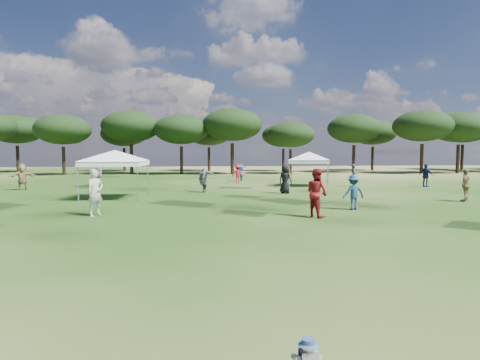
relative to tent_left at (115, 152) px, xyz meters
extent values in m
cylinder|color=black|center=(-10.22, 23.78, -0.96)|extent=(0.36, 0.36, 3.14)
ellipsoid|color=black|center=(-10.22, 23.78, 2.49)|extent=(6.11, 6.11, 3.29)
cylinder|color=black|center=(-3.10, 25.29, -0.80)|extent=(0.40, 0.40, 3.46)
ellipsoid|color=black|center=(-3.10, 25.29, 3.01)|extent=(6.73, 6.73, 3.63)
cylinder|color=black|center=(2.71, 24.12, -0.93)|extent=(0.37, 0.37, 3.21)
ellipsoid|color=black|center=(2.71, 24.12, 2.60)|extent=(6.24, 6.24, 3.36)
cylinder|color=black|center=(8.54, 23.66, -0.76)|extent=(0.41, 0.41, 3.56)
ellipsoid|color=black|center=(8.54, 23.66, 3.16)|extent=(6.91, 6.91, 3.73)
cylinder|color=black|center=(15.48, 23.99, -1.10)|extent=(0.33, 0.33, 2.88)
ellipsoid|color=black|center=(15.48, 23.99, 2.07)|extent=(5.60, 5.60, 3.02)
cylinder|color=black|center=(24.25, 26.46, -0.82)|extent=(0.39, 0.39, 3.44)
ellipsoid|color=black|center=(24.25, 26.46, 2.97)|extent=(6.69, 6.69, 3.60)
cylinder|color=black|center=(31.06, 22.54, -0.77)|extent=(0.40, 0.40, 3.53)
ellipsoid|color=black|center=(31.06, 22.54, 3.12)|extent=(6.86, 6.86, 3.70)
cylinder|color=black|center=(35.93, 22.95, -0.80)|extent=(0.40, 0.40, 3.47)
ellipsoid|color=black|center=(35.93, 22.95, 3.01)|extent=(6.74, 6.74, 3.63)
cylinder|color=black|center=(-18.11, 31.05, -0.85)|extent=(0.39, 0.39, 3.37)
ellipsoid|color=black|center=(-18.11, 31.05, 2.85)|extent=(6.54, 6.54, 3.53)
cylinder|color=black|center=(-5.23, 32.80, -0.98)|extent=(0.36, 0.36, 3.11)
ellipsoid|color=black|center=(-5.23, 32.80, 2.45)|extent=(6.05, 6.05, 3.26)
cylinder|color=black|center=(6.11, 32.01, -0.94)|extent=(0.37, 0.37, 3.20)
ellipsoid|color=black|center=(6.11, 32.01, 2.58)|extent=(6.21, 6.21, 3.35)
cylinder|color=black|center=(16.11, 30.83, -1.04)|extent=(0.34, 0.34, 2.99)
ellipsoid|color=black|center=(16.11, 30.83, 2.25)|extent=(5.81, 5.81, 3.13)
cylinder|color=black|center=(28.90, 31.23, -0.88)|extent=(0.38, 0.38, 3.31)
ellipsoid|color=black|center=(28.90, 31.23, 2.76)|extent=(6.43, 6.43, 3.47)
cylinder|color=black|center=(42.59, 31.61, -0.72)|extent=(0.42, 0.42, 3.64)
ellipsoid|color=black|center=(42.59, 31.61, 3.28)|extent=(7.06, 7.06, 3.81)
cylinder|color=gray|center=(-1.58, -1.42, -1.54)|extent=(0.06, 0.06, 1.99)
cylinder|color=gray|center=(1.42, -1.58, -1.54)|extent=(0.06, 0.06, 1.99)
cylinder|color=gray|center=(-1.42, 1.58, -1.54)|extent=(0.06, 0.06, 1.99)
cylinder|color=gray|center=(1.58, 1.42, -1.54)|extent=(0.06, 0.06, 1.99)
cube|color=white|center=(0.00, 0.00, -0.60)|extent=(3.33, 3.33, 0.25)
pyramid|color=white|center=(0.00, 0.00, 0.12)|extent=(6.43, 6.43, 0.60)
cylinder|color=gray|center=(11.11, 5.91, -1.58)|extent=(0.06, 0.06, 1.90)
cylinder|color=gray|center=(13.74, 5.10, -1.58)|extent=(0.06, 0.06, 1.90)
cylinder|color=gray|center=(11.92, 8.54, -1.58)|extent=(0.06, 0.06, 1.90)
cylinder|color=gray|center=(14.55, 7.73, -1.58)|extent=(0.06, 0.06, 1.90)
cube|color=white|center=(12.83, 6.82, -0.68)|extent=(3.64, 3.64, 0.25)
pyramid|color=white|center=(12.83, 6.82, 0.04)|extent=(5.67, 5.67, 0.60)
cube|color=white|center=(5.65, -18.30, -2.29)|extent=(0.20, 0.15, 0.20)
cylinder|color=white|center=(5.53, -18.25, -2.29)|extent=(0.08, 0.20, 0.12)
cylinder|color=white|center=(5.78, -18.24, -2.29)|extent=(0.08, 0.20, 0.12)
sphere|color=#E0B293|center=(5.65, -18.30, -2.15)|extent=(0.14, 0.14, 0.14)
cone|color=#42639A|center=(5.65, -18.30, -2.12)|extent=(0.23, 0.23, 0.02)
cylinder|color=#42639A|center=(5.65, -18.30, -2.08)|extent=(0.15, 0.15, 0.06)
imported|color=#9B7A54|center=(-7.18, 5.66, -1.64)|extent=(1.73, 1.20, 1.79)
imported|color=navy|center=(21.09, 5.04, -1.68)|extent=(0.85, 1.08, 1.71)
imported|color=#AA1C29|center=(7.82, 10.47, -1.77)|extent=(1.08, 0.74, 1.53)
imported|color=navy|center=(11.32, -5.54, -1.76)|extent=(1.06, 0.68, 1.55)
imported|color=#8F724E|center=(18.21, -3.35, -1.69)|extent=(1.04, 0.94, 1.70)
imported|color=#28292C|center=(16.08, 6.21, -1.70)|extent=(0.56, 0.70, 1.68)
imported|color=black|center=(9.86, 1.71, -1.66)|extent=(1.01, 0.99, 1.75)
imported|color=navy|center=(8.32, 12.91, -1.75)|extent=(1.49, 1.91, 1.57)
imported|color=silver|center=(0.40, -6.04, -1.60)|extent=(0.79, 0.81, 1.87)
imported|color=beige|center=(-3.04, 8.65, -1.59)|extent=(1.09, 1.16, 1.88)
imported|color=maroon|center=(9.11, -7.29, -1.58)|extent=(1.05, 1.15, 1.91)
imported|color=#46464B|center=(4.86, 2.88, -1.75)|extent=(1.56, 1.89, 1.58)
camera|label=1|loc=(4.43, -22.51, 0.01)|focal=30.00mm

